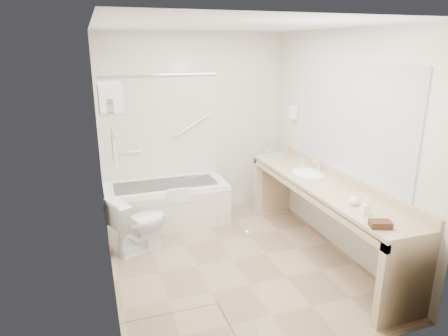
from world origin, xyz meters
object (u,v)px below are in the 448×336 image
object	(u,v)px
toilet	(139,223)
water_bottle_left	(268,151)
vanity_counter	(323,201)
bathtub	(167,203)
amenity_basket	(380,224)

from	to	relation	value
toilet	water_bottle_left	size ratio (longest dim) A/B	3.95
water_bottle_left	vanity_counter	bearing A→B (deg)	-84.18
bathtub	toilet	size ratio (longest dim) A/B	2.33
water_bottle_left	bathtub	bearing A→B (deg)	173.26
bathtub	amenity_basket	distance (m)	2.92
bathtub	vanity_counter	size ratio (longest dim) A/B	0.59
vanity_counter	toilet	xyz separation A→B (m)	(-1.97, 0.74, -0.30)
bathtub	toilet	distance (m)	0.80
toilet	amenity_basket	distance (m)	2.65
vanity_counter	amenity_basket	xyz separation A→B (m)	(-0.17, -1.12, 0.24)
bathtub	toilet	world-z (taller)	toilet
toilet	amenity_basket	world-z (taller)	amenity_basket
amenity_basket	bathtub	bearing A→B (deg)	118.41
toilet	water_bottle_left	distance (m)	2.00
vanity_counter	toilet	distance (m)	2.13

